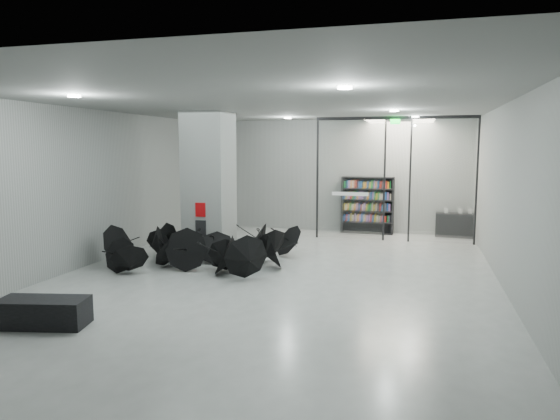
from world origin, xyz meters
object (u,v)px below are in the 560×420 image
(umbrella_cluster, at_px, (204,254))
(column, at_px, (209,184))
(shop_counter, at_px, (457,225))
(bench, at_px, (43,312))
(bookshelf, at_px, (367,205))

(umbrella_cluster, bearing_deg, column, 106.65)
(umbrella_cluster, bearing_deg, shop_counter, 43.44)
(bench, bearing_deg, column, 73.82)
(umbrella_cluster, bearing_deg, bookshelf, 60.10)
(column, xyz_separation_m, bookshelf, (3.95, 4.75, -1.00))
(column, xyz_separation_m, bench, (-0.43, -6.19, -1.76))
(column, bearing_deg, shop_counter, 34.59)
(column, relative_size, bench, 2.71)
(bookshelf, bearing_deg, shop_counter, 2.89)
(bench, distance_m, umbrella_cluster, 4.87)
(bench, bearing_deg, shop_counter, 43.86)
(column, relative_size, bookshelf, 2.00)
(bench, xyz_separation_m, bookshelf, (4.38, 10.94, 0.76))
(bookshelf, distance_m, shop_counter, 3.07)
(bookshelf, bearing_deg, column, -127.82)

